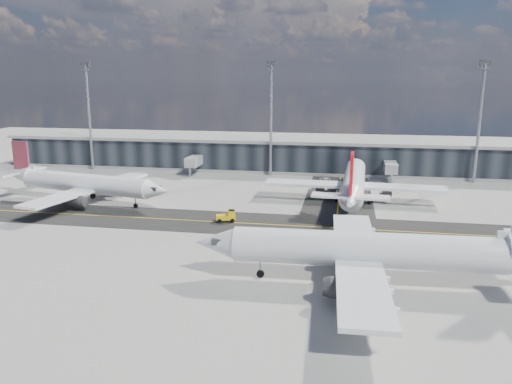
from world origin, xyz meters
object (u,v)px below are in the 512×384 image
airliner_af (83,183)px  service_van (326,181)px  airliner_redtail (354,182)px  airliner_near (373,251)px  baggage_tug (228,216)px

airliner_af → service_van: 55.00m
airliner_af → airliner_redtail: (54.19, 9.20, 0.35)m
airliner_near → baggage_tug: bearing=43.6°
airliner_af → airliner_near: bearing=72.0°
airliner_near → service_van: 59.09m
airliner_near → baggage_tug: (-23.84, 23.17, -3.26)m
airliner_near → airliner_af: bearing=58.1°
airliner_near → airliner_redtail: bearing=0.4°
airliner_redtail → service_van: airliner_redtail is taller
airliner_af → baggage_tug: 33.55m
airliner_af → baggage_tug: size_ratio=10.74×
baggage_tug → service_van: 38.65m
airliner_near → service_van: size_ratio=8.60×
airliner_af → airliner_redtail: size_ratio=0.91×
airliner_redtail → airliner_near: airliner_near is taller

